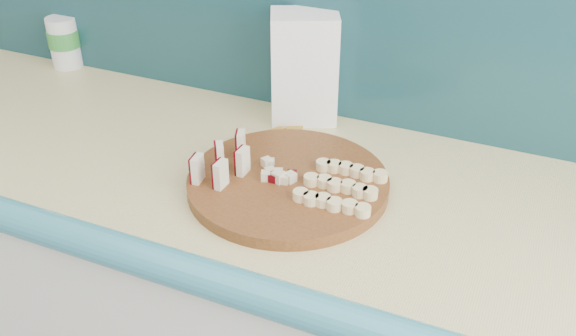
# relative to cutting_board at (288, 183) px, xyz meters

# --- Properties ---
(backsplash) EXTENTS (2.20, 0.02, 0.50)m
(backsplash) POSITION_rel_cutting_board_xyz_m (-0.04, 0.32, 0.24)
(backsplash) COLOR teal
(backsplash) RESTS_ON kitchen_counter
(cutting_board) EXTENTS (0.37, 0.37, 0.02)m
(cutting_board) POSITION_rel_cutting_board_xyz_m (0.00, 0.00, 0.00)
(cutting_board) COLOR #4D2710
(cutting_board) RESTS_ON kitchen_counter
(apple_wedges) EXTENTS (0.08, 0.14, 0.05)m
(apple_wedges) POSITION_rel_cutting_board_xyz_m (-0.11, -0.03, 0.04)
(apple_wedges) COLOR beige
(apple_wedges) RESTS_ON cutting_board
(apple_chunks) EXTENTS (0.05, 0.06, 0.02)m
(apple_chunks) POSITION_rel_cutting_board_xyz_m (-0.02, -0.00, 0.02)
(apple_chunks) COLOR beige
(apple_chunks) RESTS_ON cutting_board
(banana_slices) EXTENTS (0.14, 0.14, 0.02)m
(banana_slices) POSITION_rel_cutting_board_xyz_m (0.10, 0.00, 0.02)
(banana_slices) COLOR beige
(banana_slices) RESTS_ON cutting_board
(flour_bag) EXTENTS (0.17, 0.15, 0.23)m
(flour_bag) POSITION_rel_cutting_board_xyz_m (-0.08, 0.27, 0.11)
(flour_bag) COLOR white
(flour_bag) RESTS_ON kitchen_counter
(canister) EXTENTS (0.08, 0.08, 0.13)m
(canister) POSITION_rel_cutting_board_xyz_m (-0.74, 0.29, 0.05)
(canister) COLOR white
(canister) RESTS_ON kitchen_counter
(banana_peel) EXTENTS (0.21, 0.17, 0.01)m
(banana_peel) POSITION_rel_cutting_board_xyz_m (-0.08, 0.13, -0.01)
(banana_peel) COLOR #B48622
(banana_peel) RESTS_ON kitchen_counter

